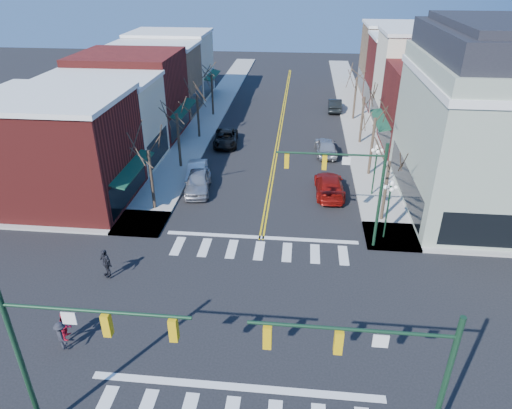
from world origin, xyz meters
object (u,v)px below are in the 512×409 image
(pedestrian_dark_a, at_px, (106,263))
(victorian_corner, at_px, (503,120))
(car_left_far, at_px, (226,138))
(car_left_mid, at_px, (197,171))
(car_right_far, at_px, (335,105))
(car_right_near, at_px, (329,185))
(lamppost_corner, at_px, (389,200))
(lamppost_midblock, at_px, (376,161))
(pedestrian_red_b, at_px, (66,324))
(car_left_near, at_px, (198,182))
(car_right_mid, at_px, (326,146))
(pedestrian_dark_b, at_px, (62,335))

(pedestrian_dark_a, bearing_deg, victorian_corner, 60.99)
(car_left_far, bearing_deg, car_left_mid, -103.59)
(car_right_far, bearing_deg, victorian_corner, 114.57)
(car_right_near, bearing_deg, lamppost_corner, 115.93)
(pedestrian_dark_a, bearing_deg, car_right_near, 78.19)
(lamppost_midblock, distance_m, pedestrian_red_b, 24.40)
(car_left_near, xyz_separation_m, car_left_mid, (-0.61, 2.35, -0.14))
(lamppost_corner, bearing_deg, car_left_mid, 150.61)
(car_right_near, xyz_separation_m, pedestrian_dark_a, (-13.43, -12.44, 0.27))
(car_left_mid, xyz_separation_m, car_left_far, (1.16, 8.45, 0.01))
(car_left_near, distance_m, pedestrian_dark_a, 12.26)
(victorian_corner, bearing_deg, car_right_far, 112.85)
(lamppost_corner, distance_m, car_right_mid, 15.60)
(lamppost_midblock, xyz_separation_m, pedestrian_dark_a, (-16.83, -12.55, -1.90))
(victorian_corner, relative_size, car_left_far, 2.82)
(car_right_far, bearing_deg, pedestrian_dark_b, 72.08)
(lamppost_midblock, distance_m, car_left_near, 14.16)
(car_right_mid, bearing_deg, car_left_far, -13.29)
(lamppost_corner, distance_m, pedestrian_red_b, 20.24)
(car_left_mid, xyz_separation_m, pedestrian_dark_a, (-2.23, -14.27, 0.36))
(car_left_near, bearing_deg, victorian_corner, -6.66)
(pedestrian_red_b, bearing_deg, lamppost_midblock, -54.55)
(car_left_mid, relative_size, pedestrian_red_b, 2.76)
(lamppost_corner, bearing_deg, car_right_far, 93.44)
(car_right_near, relative_size, pedestrian_red_b, 3.54)
(victorian_corner, distance_m, car_left_near, 23.04)
(car_left_mid, bearing_deg, lamppost_midblock, -12.45)
(victorian_corner, height_order, car_left_mid, victorian_corner)
(car_left_near, relative_size, car_right_near, 0.90)
(car_right_near, distance_m, pedestrian_red_b, 22.01)
(car_right_mid, relative_size, pedestrian_red_b, 3.15)
(car_left_far, bearing_deg, car_right_mid, -14.89)
(lamppost_midblock, bearing_deg, car_left_far, 142.88)
(pedestrian_red_b, xyz_separation_m, pedestrian_dark_b, (0.15, -0.74, 0.01))
(car_left_far, distance_m, car_right_far, 17.67)
(car_left_near, xyz_separation_m, car_right_near, (10.59, 0.52, -0.04))
(victorian_corner, relative_size, car_right_near, 2.63)
(car_right_mid, height_order, pedestrian_dark_a, pedestrian_dark_a)
(lamppost_corner, xyz_separation_m, car_left_mid, (-14.60, 8.22, -2.27))
(pedestrian_red_b, bearing_deg, pedestrian_dark_a, -10.76)
(pedestrian_dark_b, bearing_deg, lamppost_corner, -98.01)
(car_right_far, distance_m, pedestrian_dark_b, 44.31)
(lamppost_midblock, xyz_separation_m, pedestrian_red_b, (-16.84, -17.54, -2.05))
(car_left_near, bearing_deg, car_right_mid, 33.98)
(car_right_mid, bearing_deg, car_left_mid, 27.24)
(victorian_corner, xyz_separation_m, pedestrian_dark_b, (-24.99, -17.77, -5.74))
(car_left_near, distance_m, car_left_mid, 2.43)
(car_right_near, bearing_deg, car_right_mid, -92.06)
(lamppost_corner, height_order, car_right_far, lamppost_corner)
(victorian_corner, bearing_deg, car_left_near, -179.67)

